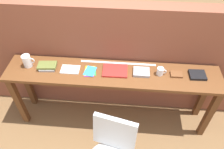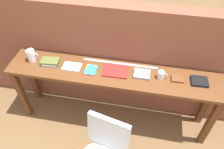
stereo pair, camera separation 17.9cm
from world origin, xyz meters
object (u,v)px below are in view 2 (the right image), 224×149
object	(u,v)px
book_stack_leftmost	(50,62)
book_repair_rightmost	(199,81)
leather_journal_brown	(177,79)
pitcher_white	(31,55)
book_open_centre	(116,71)
pamphlet_pile_colourful	(91,70)
mug	(161,75)
magazine_cycling	(72,67)

from	to	relation	value
book_stack_leftmost	book_repair_rightmost	world-z (taller)	book_stack_leftmost
leather_journal_brown	book_repair_rightmost	distance (m)	0.24
pitcher_white	book_open_centre	world-z (taller)	pitcher_white
book_stack_leftmost	book_repair_rightmost	bearing A→B (deg)	0.53
pitcher_white	book_stack_leftmost	world-z (taller)	pitcher_white
pamphlet_pile_colourful	book_open_centre	size ratio (longest dim) A/B	0.66
pitcher_white	leather_journal_brown	bearing A→B (deg)	-0.32
pitcher_white	mug	distance (m)	1.54
book_repair_rightmost	book_stack_leftmost	bearing A→B (deg)	178.45
book_open_centre	mug	world-z (taller)	mug
pitcher_white	book_open_centre	size ratio (longest dim) A/B	0.65
book_stack_leftmost	magazine_cycling	size ratio (longest dim) A/B	1.04
magazine_cycling	book_open_centre	size ratio (longest dim) A/B	0.75
book_stack_leftmost	leather_journal_brown	distance (m)	1.49
book_repair_rightmost	leather_journal_brown	bearing A→B (deg)	179.43
mug	leather_journal_brown	world-z (taller)	mug
book_stack_leftmost	leather_journal_brown	bearing A→B (deg)	0.37
leather_journal_brown	book_repair_rightmost	xyz separation A→B (m)	(0.24, 0.01, 0.00)
mug	leather_journal_brown	bearing A→B (deg)	0.44
leather_journal_brown	book_repair_rightmost	bearing A→B (deg)	0.83
pitcher_white	book_open_centre	bearing A→B (deg)	-0.47
book_stack_leftmost	pamphlet_pile_colourful	world-z (taller)	book_stack_leftmost
book_stack_leftmost	leather_journal_brown	world-z (taller)	book_stack_leftmost
book_stack_leftmost	magazine_cycling	bearing A→B (deg)	-1.77
magazine_cycling	leather_journal_brown	world-z (taller)	leather_journal_brown
book_stack_leftmost	mug	world-z (taller)	mug
pitcher_white	book_repair_rightmost	bearing A→B (deg)	-0.10
magazine_cycling	book_open_centre	distance (m)	0.52
book_open_centre	book_repair_rightmost	distance (m)	0.93
book_stack_leftmost	mug	size ratio (longest dim) A/B	2.04
book_repair_rightmost	pitcher_white	bearing A→B (deg)	177.82
pamphlet_pile_colourful	book_repair_rightmost	distance (m)	1.22
mug	book_repair_rightmost	world-z (taller)	mug
pitcher_white	mug	bearing A→B (deg)	-0.41
magazine_cycling	leather_journal_brown	distance (m)	1.22
magazine_cycling	book_repair_rightmost	xyz separation A→B (m)	(1.45, 0.02, 0.01)
book_stack_leftmost	magazine_cycling	world-z (taller)	book_stack_leftmost
pamphlet_pile_colourful	leather_journal_brown	bearing A→B (deg)	1.57
pamphlet_pile_colourful	leather_journal_brown	distance (m)	0.99
book_stack_leftmost	magazine_cycling	xyz separation A→B (m)	(0.27, -0.01, -0.02)
leather_journal_brown	magazine_cycling	bearing A→B (deg)	-179.83
pitcher_white	pamphlet_pile_colourful	world-z (taller)	pitcher_white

